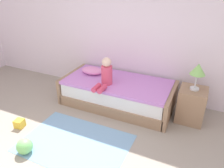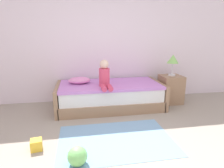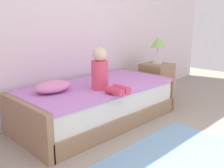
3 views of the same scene
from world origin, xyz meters
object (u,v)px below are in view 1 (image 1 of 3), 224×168
at_px(child_figure, 106,74).
at_px(toy_block, 19,123).
at_px(nightstand, 191,105).
at_px(bed, 117,93).
at_px(toy_ball, 25,146).
at_px(pillow, 92,71).
at_px(table_lamp, 198,70).

height_order(child_figure, toy_block, child_figure).
height_order(nightstand, child_figure, child_figure).
xyz_separation_m(bed, toy_block, (-1.19, -1.35, -0.18)).
distance_m(bed, toy_ball, 1.88).
height_order(toy_ball, toy_block, toy_ball).
distance_m(bed, child_figure, 0.53).
bearing_deg(pillow, child_figure, -35.12).
distance_m(pillow, toy_ball, 1.91).
bearing_deg(nightstand, bed, -178.08).
distance_m(nightstand, toy_ball, 2.71).
xyz_separation_m(child_figure, toy_ball, (-0.53, -1.53, -0.59)).
relative_size(pillow, toy_block, 3.14).
height_order(table_lamp, toy_block, table_lamp).
relative_size(nightstand, table_lamp, 1.33).
distance_m(nightstand, table_lamp, 0.64).
height_order(table_lamp, child_figure, table_lamp).
height_order(nightstand, pillow, pillow).
relative_size(table_lamp, toy_block, 3.21).
height_order(table_lamp, pillow, table_lamp).
xyz_separation_m(nightstand, toy_ball, (-2.02, -1.80, -0.19)).
relative_size(table_lamp, pillow, 1.02).
xyz_separation_m(table_lamp, pillow, (-1.95, 0.05, -0.37)).
distance_m(bed, toy_block, 1.81).
height_order(child_figure, toy_ball, child_figure).
height_order(bed, toy_block, bed).
height_order(bed, child_figure, child_figure).
bearing_deg(child_figure, bed, 59.49).
bearing_deg(nightstand, pillow, 178.39).
relative_size(child_figure, toy_ball, 2.24).
xyz_separation_m(pillow, toy_ball, (-0.06, -1.85, -0.45)).
relative_size(child_figure, pillow, 1.16).
relative_size(child_figure, toy_block, 3.63).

